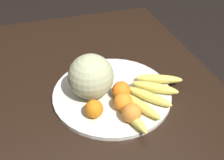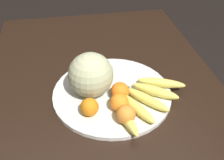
{
  "view_description": "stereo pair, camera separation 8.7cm",
  "coord_description": "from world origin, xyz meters",
  "px_view_note": "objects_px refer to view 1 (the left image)",
  "views": [
    {
      "loc": [
        0.71,
        -0.18,
        1.37
      ],
      "look_at": [
        0.06,
        0.02,
        0.83
      ],
      "focal_mm": 42.0,
      "sensor_mm": 36.0,
      "label": 1
    },
    {
      "loc": [
        0.73,
        -0.1,
        1.37
      ],
      "look_at": [
        0.06,
        0.02,
        0.83
      ],
      "focal_mm": 42.0,
      "sensor_mm": 36.0,
      "label": 2
    }
  ],
  "objects_px": {
    "melon": "(91,77)",
    "orange_front_right": "(121,90)",
    "banana_bunch": "(147,96)",
    "produce_tag": "(130,112)",
    "orange_back_left": "(123,102)",
    "orange_front_left": "(132,113)",
    "fruit_bowl": "(112,93)",
    "orange_mid_center": "(94,109)",
    "kitchen_table": "(102,109)"
  },
  "relations": [
    {
      "from": "banana_bunch",
      "to": "produce_tag",
      "type": "xyz_separation_m",
      "value": [
        0.04,
        -0.07,
        -0.02
      ]
    },
    {
      "from": "banana_bunch",
      "to": "orange_front_left",
      "type": "xyz_separation_m",
      "value": [
        0.07,
        -0.08,
        0.01
      ]
    },
    {
      "from": "orange_front_left",
      "to": "orange_front_right",
      "type": "distance_m",
      "value": 0.11
    },
    {
      "from": "orange_front_right",
      "to": "orange_back_left",
      "type": "distance_m",
      "value": 0.05
    },
    {
      "from": "fruit_bowl",
      "to": "orange_mid_center",
      "type": "height_order",
      "value": "orange_mid_center"
    },
    {
      "from": "banana_bunch",
      "to": "produce_tag",
      "type": "distance_m",
      "value": 0.08
    },
    {
      "from": "orange_front_right",
      "to": "produce_tag",
      "type": "bearing_deg",
      "value": 1.85
    },
    {
      "from": "orange_back_left",
      "to": "produce_tag",
      "type": "xyz_separation_m",
      "value": [
        0.02,
        0.01,
        -0.03
      ]
    },
    {
      "from": "orange_front_left",
      "to": "orange_back_left",
      "type": "distance_m",
      "value": 0.06
    },
    {
      "from": "fruit_bowl",
      "to": "orange_front_left",
      "type": "height_order",
      "value": "orange_front_left"
    },
    {
      "from": "kitchen_table",
      "to": "orange_front_left",
      "type": "height_order",
      "value": "orange_front_left"
    },
    {
      "from": "kitchen_table",
      "to": "orange_front_right",
      "type": "xyz_separation_m",
      "value": [
        0.1,
        0.04,
        0.16
      ]
    },
    {
      "from": "melon",
      "to": "orange_back_left",
      "type": "distance_m",
      "value": 0.13
    },
    {
      "from": "orange_front_right",
      "to": "orange_mid_center",
      "type": "relative_size",
      "value": 1.05
    },
    {
      "from": "kitchen_table",
      "to": "melon",
      "type": "bearing_deg",
      "value": -42.06
    },
    {
      "from": "orange_mid_center",
      "to": "orange_front_left",
      "type": "bearing_deg",
      "value": 63.41
    },
    {
      "from": "fruit_bowl",
      "to": "produce_tag",
      "type": "height_order",
      "value": "produce_tag"
    },
    {
      "from": "fruit_bowl",
      "to": "melon",
      "type": "distance_m",
      "value": 0.11
    },
    {
      "from": "orange_front_right",
      "to": "orange_mid_center",
      "type": "xyz_separation_m",
      "value": [
        0.06,
        -0.11,
        -0.0
      ]
    },
    {
      "from": "kitchen_table",
      "to": "banana_bunch",
      "type": "relative_size",
      "value": 4.45
    },
    {
      "from": "produce_tag",
      "to": "fruit_bowl",
      "type": "bearing_deg",
      "value": 174.13
    },
    {
      "from": "orange_front_left",
      "to": "orange_mid_center",
      "type": "distance_m",
      "value": 0.11
    },
    {
      "from": "kitchen_table",
      "to": "fruit_bowl",
      "type": "distance_m",
      "value": 0.14
    },
    {
      "from": "orange_mid_center",
      "to": "produce_tag",
      "type": "xyz_separation_m",
      "value": [
        0.02,
        0.11,
        -0.03
      ]
    },
    {
      "from": "orange_front_left",
      "to": "kitchen_table",
      "type": "bearing_deg",
      "value": -169.11
    },
    {
      "from": "fruit_bowl",
      "to": "melon",
      "type": "xyz_separation_m",
      "value": [
        -0.01,
        -0.07,
        0.08
      ]
    },
    {
      "from": "orange_front_right",
      "to": "produce_tag",
      "type": "distance_m",
      "value": 0.08
    },
    {
      "from": "orange_front_left",
      "to": "orange_front_right",
      "type": "bearing_deg",
      "value": 177.8
    },
    {
      "from": "banana_bunch",
      "to": "orange_front_left",
      "type": "relative_size",
      "value": 4.65
    },
    {
      "from": "kitchen_table",
      "to": "orange_front_right",
      "type": "height_order",
      "value": "orange_front_right"
    },
    {
      "from": "orange_mid_center",
      "to": "produce_tag",
      "type": "distance_m",
      "value": 0.11
    },
    {
      "from": "orange_front_right",
      "to": "orange_mid_center",
      "type": "height_order",
      "value": "orange_front_right"
    },
    {
      "from": "produce_tag",
      "to": "melon",
      "type": "bearing_deg",
      "value": -159.87
    },
    {
      "from": "melon",
      "to": "orange_front_right",
      "type": "bearing_deg",
      "value": 63.38
    },
    {
      "from": "orange_back_left",
      "to": "kitchen_table",
      "type": "bearing_deg",
      "value": -168.24
    },
    {
      "from": "fruit_bowl",
      "to": "melon",
      "type": "relative_size",
      "value": 2.72
    },
    {
      "from": "melon",
      "to": "orange_front_right",
      "type": "height_order",
      "value": "melon"
    },
    {
      "from": "melon",
      "to": "banana_bunch",
      "type": "xyz_separation_m",
      "value": [
        0.08,
        0.17,
        -0.06
      ]
    },
    {
      "from": "orange_back_left",
      "to": "orange_front_right",
      "type": "bearing_deg",
      "value": 166.86
    },
    {
      "from": "fruit_bowl",
      "to": "produce_tag",
      "type": "xyz_separation_m",
      "value": [
        0.11,
        0.02,
        0.01
      ]
    },
    {
      "from": "fruit_bowl",
      "to": "orange_mid_center",
      "type": "xyz_separation_m",
      "value": [
        0.09,
        -0.09,
        0.04
      ]
    },
    {
      "from": "orange_front_right",
      "to": "fruit_bowl",
      "type": "bearing_deg",
      "value": -151.66
    },
    {
      "from": "fruit_bowl",
      "to": "orange_mid_center",
      "type": "relative_size",
      "value": 7.08
    },
    {
      "from": "banana_bunch",
      "to": "kitchen_table",
      "type": "bearing_deg",
      "value": -178.41
    },
    {
      "from": "orange_front_left",
      "to": "orange_mid_center",
      "type": "relative_size",
      "value": 1.03
    },
    {
      "from": "kitchen_table",
      "to": "orange_front_left",
      "type": "bearing_deg",
      "value": 10.89
    },
    {
      "from": "melon",
      "to": "orange_mid_center",
      "type": "xyz_separation_m",
      "value": [
        0.1,
        -0.02,
        -0.05
      ]
    },
    {
      "from": "orange_mid_center",
      "to": "orange_back_left",
      "type": "distance_m",
      "value": 0.09
    },
    {
      "from": "produce_tag",
      "to": "orange_front_left",
      "type": "bearing_deg",
      "value": -28.92
    },
    {
      "from": "melon",
      "to": "orange_back_left",
      "type": "bearing_deg",
      "value": 38.35
    }
  ]
}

